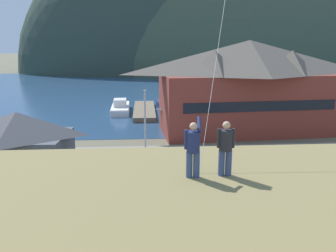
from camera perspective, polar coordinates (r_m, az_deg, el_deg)
name	(u,v)px	position (r m, az deg, el deg)	size (l,w,h in m)	color
ground_plane	(162,217)	(22.79, -0.93, -14.62)	(600.00, 600.00, 0.00)	#66604C
parking_lot_pad	(159,184)	(27.27, -1.48, -9.53)	(40.00, 20.00, 0.10)	gray
bay_water	(149,89)	(80.76, -3.13, 6.07)	(360.00, 84.00, 0.03)	navy
far_hill_west_ridge	(162,71)	(129.61, -1.04, 8.99)	(101.79, 49.50, 95.26)	#2D3D33
far_hill_east_peak	(256,70)	(136.11, 14.20, 8.81)	(133.49, 66.34, 83.61)	#3D4C38
far_hill_center_saddle	(268,68)	(151.16, 16.05, 9.15)	(115.17, 62.76, 86.58)	#3D4C38
far_hill_far_shoulder	(293,70)	(142.07, 19.80, 8.61)	(114.86, 44.58, 51.15)	#334733
harbor_lodge	(248,84)	(42.76, 12.99, 6.69)	(22.24, 11.06, 10.93)	brown
storage_shed_near_lot	(19,145)	(29.64, -23.20, -2.94)	(8.28, 6.20, 5.54)	#474C56
storage_shed_waterside	(184,113)	(43.59, 2.59, 2.18)	(5.87, 5.05, 4.01)	#474C56
wharf_dock	(144,111)	(53.91, -3.90, 2.54)	(3.20, 13.78, 0.70)	#70604C
moored_boat_wharfside	(120,108)	(54.66, -7.81, 2.99)	(2.89, 8.46, 2.16)	silver
moored_boat_outer_mooring	(164,104)	(57.36, -0.64, 3.63)	(2.39, 6.06, 2.16)	navy
parked_car_front_row_red	(142,205)	(21.95, -4.25, -12.71)	(4.35, 2.36, 1.82)	navy
parked_car_front_row_end	(256,202)	(22.91, 14.16, -11.93)	(4.35, 2.35, 1.82)	#9EA3A8
parked_car_back_row_left	(109,168)	(28.01, -9.69, -6.85)	(4.35, 2.35, 1.82)	slate
parked_car_lone_by_shed	(279,162)	(30.50, 17.68, -5.59)	(4.32, 2.30, 1.82)	#9EA3A8
parked_car_mid_row_far	(216,164)	(28.90, 7.82, -6.12)	(4.29, 2.23, 1.82)	navy
parking_light_pole	(145,121)	(31.37, -3.78, 0.90)	(0.24, 0.78, 6.47)	#ADADB2
person_kite_flyer	(193,148)	(10.61, 4.13, -3.57)	(0.55, 0.64, 1.86)	#384770
person_companion	(226,147)	(10.87, 9.42, -3.38)	(0.55, 0.40, 1.74)	#384770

